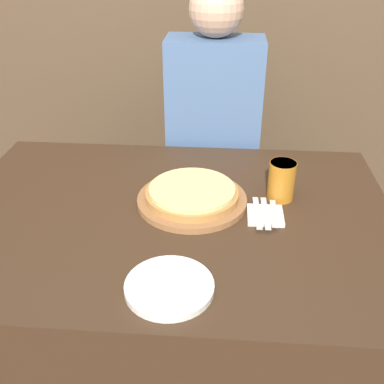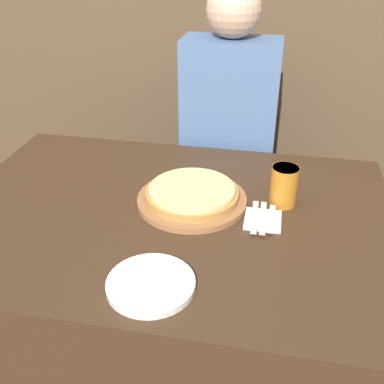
# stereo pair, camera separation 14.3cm
# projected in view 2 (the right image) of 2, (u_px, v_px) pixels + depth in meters

# --- Properties ---
(ground_plane) EXTENTS (12.00, 12.00, 0.00)m
(ground_plane) POSITION_uv_depth(u_px,v_px,m) (173.00, 364.00, 1.78)
(ground_plane) COLOR brown
(dining_table) EXTENTS (1.40, 0.97, 0.73)m
(dining_table) POSITION_uv_depth(u_px,v_px,m) (171.00, 297.00, 1.60)
(dining_table) COLOR #3D2819
(dining_table) RESTS_ON ground_plane
(pizza_on_board) EXTENTS (0.35, 0.35, 0.06)m
(pizza_on_board) POSITION_uv_depth(u_px,v_px,m) (192.00, 196.00, 1.44)
(pizza_on_board) COLOR #99663D
(pizza_on_board) RESTS_ON dining_table
(beer_glass) EXTENTS (0.09, 0.09, 0.13)m
(beer_glass) POSITION_uv_depth(u_px,v_px,m) (284.00, 184.00, 1.41)
(beer_glass) COLOR #B7701E
(beer_glass) RESTS_ON dining_table
(dinner_plate) EXTENTS (0.22, 0.22, 0.02)m
(dinner_plate) POSITION_uv_depth(u_px,v_px,m) (151.00, 284.00, 1.11)
(dinner_plate) COLOR white
(dinner_plate) RESTS_ON dining_table
(napkin_stack) EXTENTS (0.11, 0.11, 0.01)m
(napkin_stack) POSITION_uv_depth(u_px,v_px,m) (263.00, 220.00, 1.36)
(napkin_stack) COLOR white
(napkin_stack) RESTS_ON dining_table
(fork) EXTENTS (0.02, 0.18, 0.00)m
(fork) POSITION_uv_depth(u_px,v_px,m) (255.00, 217.00, 1.36)
(fork) COLOR silver
(fork) RESTS_ON napkin_stack
(dinner_knife) EXTENTS (0.02, 0.18, 0.00)m
(dinner_knife) POSITION_uv_depth(u_px,v_px,m) (263.00, 218.00, 1.35)
(dinner_knife) COLOR silver
(dinner_knife) RESTS_ON napkin_stack
(spoon) EXTENTS (0.02, 0.15, 0.00)m
(spoon) POSITION_uv_depth(u_px,v_px,m) (271.00, 218.00, 1.35)
(spoon) COLOR silver
(spoon) RESTS_ON napkin_stack
(diner_person) EXTENTS (0.39, 0.21, 1.33)m
(diner_person) POSITION_uv_depth(u_px,v_px,m) (228.00, 149.00, 1.96)
(diner_person) COLOR #33333D
(diner_person) RESTS_ON ground_plane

